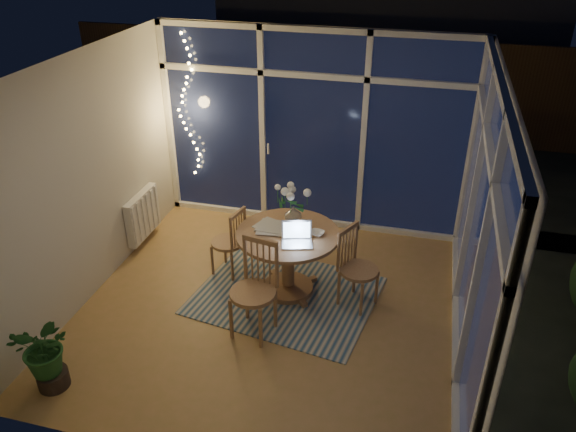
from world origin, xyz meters
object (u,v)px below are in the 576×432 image
object	(u,v)px
chair_right	(359,269)
chair_front	(253,291)
dining_table	(288,262)
chair_left	(227,241)
flower_vase	(293,214)
potted_plant	(46,354)
laptop	(297,235)

from	to	relation	value
chair_right	chair_front	size ratio (longest dim) A/B	0.89
dining_table	chair_right	world-z (taller)	chair_right
chair_left	chair_front	xyz separation A→B (m)	(0.61, -0.95, 0.09)
flower_vase	potted_plant	size ratio (longest dim) A/B	0.28
chair_left	chair_front	size ratio (longest dim) A/B	0.83
laptop	potted_plant	bearing A→B (deg)	-153.04
flower_vase	chair_left	bearing A→B (deg)	-176.08
chair_front	potted_plant	distance (m)	1.92
dining_table	flower_vase	size ratio (longest dim) A/B	5.31
chair_right	chair_front	bearing A→B (deg)	153.53
chair_left	flower_vase	size ratio (longest dim) A/B	4.13
dining_table	potted_plant	xyz separation A→B (m)	(-1.69, -1.92, -0.00)
chair_front	flower_vase	world-z (taller)	chair_front
chair_left	chair_right	bearing A→B (deg)	94.59
laptop	flower_vase	distance (m)	0.46
dining_table	laptop	xyz separation A→B (m)	(0.15, -0.20, 0.50)
chair_front	chair_right	bearing A→B (deg)	47.69
chair_left	chair_right	xyz separation A→B (m)	(1.56, -0.23, 0.03)
dining_table	chair_right	bearing A→B (deg)	-3.32
laptop	dining_table	bearing A→B (deg)	110.59
dining_table	flower_vase	xyz separation A→B (m)	(-0.00, 0.23, 0.49)
laptop	chair_front	bearing A→B (deg)	-134.12
dining_table	chair_front	world-z (taller)	chair_front
dining_table	chair_right	size ratio (longest dim) A/B	1.20
chair_left	potted_plant	size ratio (longest dim) A/B	1.14
dining_table	chair_front	bearing A→B (deg)	-101.46
potted_plant	chair_left	bearing A→B (deg)	66.20
chair_left	chair_right	size ratio (longest dim) A/B	0.93
dining_table	potted_plant	world-z (taller)	same
potted_plant	chair_front	bearing A→B (deg)	36.68
flower_vase	potted_plant	xyz separation A→B (m)	(-1.69, -2.15, -0.49)
dining_table	chair_front	distance (m)	0.80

